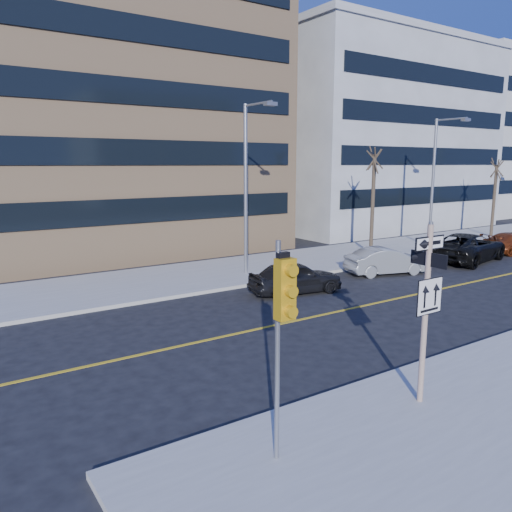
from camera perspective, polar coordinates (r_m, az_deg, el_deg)
ground at (r=13.85m, az=9.82°, el=-12.66°), size 120.00×120.00×0.00m
far_sidewalk at (r=34.62m, az=17.81°, el=1.12°), size 66.00×6.00×0.15m
road_centerline at (r=25.27m, az=23.47°, el=-2.75°), size 40.00×0.14×0.01m
sign_pole at (r=11.48m, az=18.89°, el=-5.09°), size 0.92×0.92×4.06m
traffic_signal at (r=8.46m, az=3.14°, el=-5.86°), size 0.32×0.45×4.00m
parked_car_a at (r=21.16m, az=4.53°, el=-2.45°), size 2.22×4.22×1.37m
parked_car_b at (r=25.53m, az=14.69°, el=-0.56°), size 2.53×4.31×1.34m
parked_car_c at (r=30.39m, az=23.00°, el=0.91°), size 3.69×6.13×1.59m
streetlight_a at (r=23.72m, az=-0.87°, el=8.90°), size 0.55×2.25×8.00m
streetlight_b at (r=33.46m, az=19.94°, el=8.75°), size 0.55×2.25×8.00m
street_tree_west at (r=29.95m, az=13.39°, el=10.43°), size 1.80×1.80×6.35m
street_tree_east at (r=40.60m, az=25.79°, el=8.81°), size 1.80×1.80×5.75m
building_brick at (r=36.02m, az=-16.67°, el=15.78°), size 18.00×18.00×18.00m
building_grey_mid at (r=46.74m, az=11.25°, el=12.85°), size 20.00×16.00×15.00m
building_grey_far at (r=64.94m, az=22.85°, el=11.97°), size 18.00×18.00×16.00m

